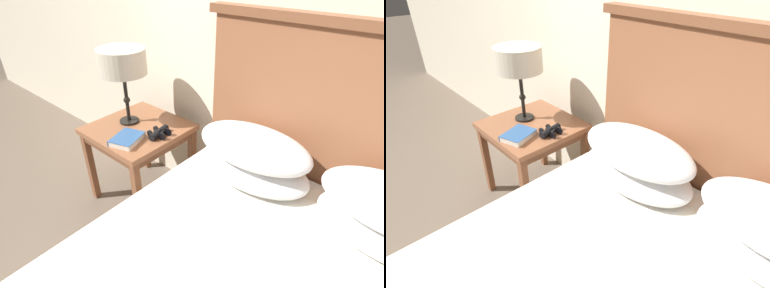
% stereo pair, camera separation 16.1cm
% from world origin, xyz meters
% --- Properties ---
extents(wall_back, '(8.00, 0.06, 2.60)m').
position_xyz_m(wall_back, '(0.00, 1.11, 1.30)').
color(wall_back, beige).
rests_on(wall_back, ground_plane).
extents(nightstand, '(0.58, 0.58, 0.59)m').
position_xyz_m(nightstand, '(-0.55, 0.73, 0.51)').
color(nightstand, brown).
rests_on(nightstand, ground_plane).
extents(table_lamp, '(0.30, 0.30, 0.49)m').
position_xyz_m(table_lamp, '(-0.65, 0.74, 0.99)').
color(table_lamp, black).
rests_on(table_lamp, nightstand).
extents(book_on_nightstand, '(0.20, 0.23, 0.04)m').
position_xyz_m(book_on_nightstand, '(-0.46, 0.56, 0.60)').
color(book_on_nightstand, silver).
rests_on(book_on_nightstand, nightstand).
extents(binoculars_pair, '(0.15, 0.16, 0.05)m').
position_xyz_m(binoculars_pair, '(-0.36, 0.74, 0.61)').
color(binoculars_pair, black).
rests_on(binoculars_pair, nightstand).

